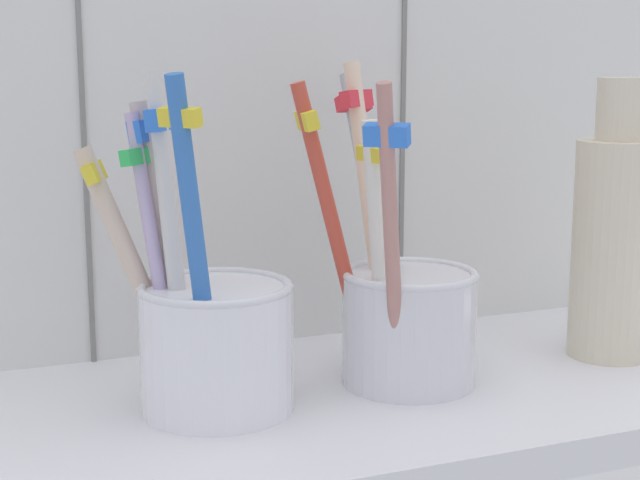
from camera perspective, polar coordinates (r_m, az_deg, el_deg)
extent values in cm
cube|color=silver|center=(56.33, -0.19, -9.95)|extent=(64.00, 22.00, 2.00)
cube|color=silver|center=(64.00, -4.29, 12.15)|extent=(64.00, 2.00, 45.00)
cube|color=gray|center=(60.49, -13.84, 11.95)|extent=(0.30, 0.20, 45.00)
cube|color=gray|center=(67.04, 4.92, 12.08)|extent=(0.30, 0.20, 45.00)
cylinder|color=white|center=(52.70, -5.87, -6.44)|extent=(8.21, 8.21, 6.77)
torus|color=silver|center=(51.80, -5.94, -2.87)|extent=(8.30, 8.30, 0.50)
cylinder|color=#BDA8D1|center=(52.26, -9.54, -1.25)|extent=(2.74, 2.82, 15.68)
cube|color=green|center=(51.88, -10.50, 4.81)|extent=(2.35, 2.29, 0.94)
cylinder|color=beige|center=(53.07, -10.54, -2.14)|extent=(6.30, 3.52, 14.07)
cube|color=yellow|center=(52.61, -13.00, 3.84)|extent=(1.73, 2.33, 1.20)
cylinder|color=blue|center=(49.00, -7.19, -0.75)|extent=(3.55, 3.10, 17.78)
cube|color=yellow|center=(47.27, -8.15, 7.08)|extent=(1.99, 2.20, 0.98)
cylinder|color=silver|center=(51.71, -8.61, -0.16)|extent=(2.50, 2.03, 17.74)
cube|color=blue|center=(51.05, -9.34, 6.93)|extent=(1.99, 2.47, 1.20)
cylinder|color=#C0B1AF|center=(53.03, -9.12, -0.78)|extent=(3.20, 2.81, 16.22)
cube|color=blue|center=(52.53, -10.23, 6.26)|extent=(2.07, 2.29, 1.26)
cylinder|color=silver|center=(56.86, 5.43, -5.28)|extent=(7.76, 7.76, 6.51)
torus|color=silver|center=(56.05, 5.49, -2.08)|extent=(7.87, 7.87, 0.50)
cylinder|color=#AAAEB6|center=(59.86, 3.18, 1.24)|extent=(1.79, 7.90, 17.63)
cube|color=#E5333F|center=(61.38, 1.96, 7.94)|extent=(2.33, 1.21, 1.10)
cylinder|color=tan|center=(51.73, 4.19, -0.36)|extent=(3.59, 3.88, 17.31)
cube|color=blue|center=(49.76, 3.90, 6.11)|extent=(2.41, 2.31, 1.24)
cylinder|color=white|center=(54.70, 3.42, -0.88)|extent=(2.37, 1.22, 15.10)
cube|color=yellow|center=(53.58, 3.05, 5.02)|extent=(1.03, 2.37, 0.86)
cylinder|color=#C54332|center=(55.36, 0.89, 0.33)|extent=(5.25, 1.31, 17.22)
cube|color=yellow|center=(54.10, -0.70, 6.98)|extent=(1.15, 2.14, 1.19)
cylinder|color=beige|center=(57.47, 2.98, 1.24)|extent=(2.81, 3.91, 18.22)
cube|color=#E5333F|center=(57.38, 2.14, 8.20)|extent=(2.44, 1.92, 1.08)
cylinder|color=beige|center=(64.00, 16.75, -0.57)|extent=(5.15, 5.15, 13.70)
cylinder|color=beige|center=(62.93, 17.19, 7.28)|extent=(3.02, 3.02, 3.82)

